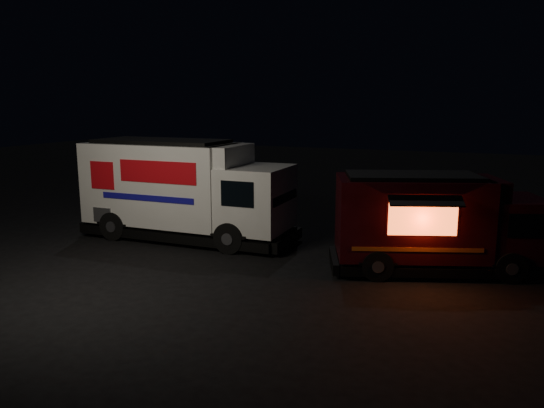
{
  "coord_description": "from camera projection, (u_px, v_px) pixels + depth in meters",
  "views": [
    {
      "loc": [
        7.76,
        -13.05,
        4.73
      ],
      "look_at": [
        1.5,
        2.0,
        1.57
      ],
      "focal_mm": 35.0,
      "sensor_mm": 36.0,
      "label": 1
    }
  ],
  "objects": [
    {
      "name": "ground",
      "position": [
        199.0,
        264.0,
        15.66
      ],
      "size": [
        80.0,
        80.0,
        0.0
      ],
      "primitive_type": "plane",
      "color": "black",
      "rests_on": "ground"
    },
    {
      "name": "white_truck",
      "position": [
        188.0,
        190.0,
        18.32
      ],
      "size": [
        7.62,
        2.68,
        3.44
      ],
      "primitive_type": null,
      "rotation": [
        0.0,
        0.0,
        0.01
      ],
      "color": "white",
      "rests_on": "ground"
    },
    {
      "name": "red_truck",
      "position": [
        438.0,
        223.0,
        14.84
      ],
      "size": [
        6.34,
        4.06,
        2.77
      ],
      "primitive_type": null,
      "rotation": [
        0.0,
        0.0,
        0.34
      ],
      "color": "#370A10",
      "rests_on": "ground"
    }
  ]
}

